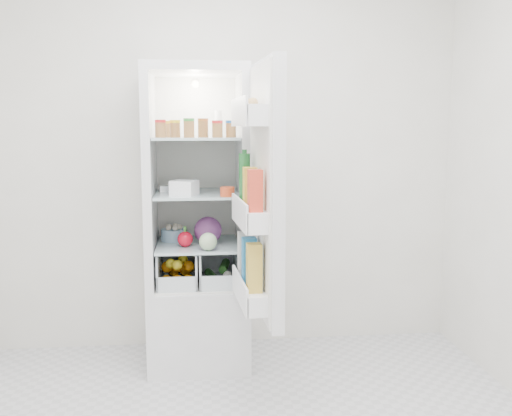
{
  "coord_description": "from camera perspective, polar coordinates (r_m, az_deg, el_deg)",
  "views": [
    {
      "loc": [
        -0.21,
        -2.22,
        1.45
      ],
      "look_at": [
        0.13,
        0.95,
        0.99
      ],
      "focal_mm": 40.0,
      "sensor_mm": 36.0,
      "label": 1
    }
  ],
  "objects": [
    {
      "name": "squeeze_bottle",
      "position": [
        3.52,
        -3.78,
        8.42
      ],
      "size": [
        0.05,
        0.05,
        0.16
      ],
      "primitive_type": "cylinder",
      "rotation": [
        0.0,
        0.0,
        0.02
      ],
      "color": "white",
      "rests_on": "shelf_top"
    },
    {
      "name": "mushroom_bowl",
      "position": [
        3.57,
        -8.24,
        -2.67
      ],
      "size": [
        0.18,
        0.18,
        0.07
      ],
      "primitive_type": "cylinder",
      "rotation": [
        0.0,
        0.0,
        0.16
      ],
      "color": "#9AC6E6",
      "rests_on": "shelf_low"
    },
    {
      "name": "salad_bag",
      "position": [
        3.26,
        -4.82,
        -3.37
      ],
      "size": [
        0.1,
        0.1,
        0.1
      ],
      "primitive_type": "sphere",
      "color": "#A8C896",
      "rests_on": "shelf_low"
    },
    {
      "name": "room_walls",
      "position": [
        2.23,
        -0.76,
        11.79
      ],
      "size": [
        3.02,
        3.02,
        2.61
      ],
      "color": "silver",
      "rests_on": "ground"
    },
    {
      "name": "foil_tray",
      "position": [
        3.52,
        -8.53,
        1.97
      ],
      "size": [
        0.15,
        0.12,
        0.03
      ],
      "primitive_type": "cube",
      "rotation": [
        0.0,
        0.0,
        0.15
      ],
      "color": "silver",
      "rests_on": "shelf_mid"
    },
    {
      "name": "citrus_pile",
      "position": [
        3.5,
        -7.81,
        -6.24
      ],
      "size": [
        0.2,
        0.31,
        0.16
      ],
      "color": "orange",
      "rests_on": "refrigerator"
    },
    {
      "name": "shelf_low",
      "position": [
        3.48,
        -5.84,
        -3.64
      ],
      "size": [
        0.49,
        0.53,
        0.01
      ],
      "primitive_type": "cube",
      "color": "#ACC5CA",
      "rests_on": "refrigerator"
    },
    {
      "name": "condiment_jars",
      "position": [
        3.32,
        -6.4,
        7.78
      ],
      "size": [
        0.46,
        0.32,
        0.08
      ],
      "color": "#B21919",
      "rests_on": "shelf_top"
    },
    {
      "name": "shelf_mid",
      "position": [
        3.43,
        -5.91,
        1.43
      ],
      "size": [
        0.49,
        0.53,
        0.02
      ],
      "primitive_type": "cube",
      "color": "#ACC5CA",
      "rests_on": "refrigerator"
    },
    {
      "name": "tin_red",
      "position": [
        3.22,
        -2.88,
        1.64
      ],
      "size": [
        0.08,
        0.08,
        0.05
      ],
      "primitive_type": "cylinder",
      "rotation": [
        0.0,
        0.0,
        -0.03
      ],
      "color": "#C7411D",
      "rests_on": "shelf_mid"
    },
    {
      "name": "red_cabbage",
      "position": [
        3.44,
        -4.83,
        -2.24
      ],
      "size": [
        0.17,
        0.17,
        0.17
      ],
      "primitive_type": "sphere",
      "color": "#4A1B51",
      "rests_on": "shelf_low"
    },
    {
      "name": "shelf_top",
      "position": [
        3.41,
        -6.0,
        6.95
      ],
      "size": [
        0.49,
        0.53,
        0.02
      ],
      "primitive_type": "cube",
      "color": "#ACC5CA",
      "rests_on": "refrigerator"
    },
    {
      "name": "refrigerator",
      "position": [
        3.56,
        -5.83,
        -4.62
      ],
      "size": [
        0.6,
        0.6,
        1.8
      ],
      "color": "silver",
      "rests_on": "ground"
    },
    {
      "name": "crisper_right",
      "position": [
        3.51,
        -3.8,
        -5.69
      ],
      "size": [
        0.23,
        0.46,
        0.22
      ],
      "primitive_type": null,
      "color": "silver",
      "rests_on": "refrigerator"
    },
    {
      "name": "tub_white",
      "position": [
        3.29,
        -7.18,
        2.01
      ],
      "size": [
        0.17,
        0.17,
        0.09
      ],
      "primitive_type": "cube",
      "rotation": [
        0.0,
        0.0,
        -0.37
      ],
      "color": "white",
      "rests_on": "shelf_mid"
    },
    {
      "name": "crisper_left",
      "position": [
        3.51,
        -7.82,
        -5.75
      ],
      "size": [
        0.23,
        0.46,
        0.22
      ],
      "primitive_type": null,
      "color": "silver",
      "rests_on": "refrigerator"
    },
    {
      "name": "bell_pepper",
      "position": [
        3.38,
        -7.1,
        -3.11
      ],
      "size": [
        0.09,
        0.09,
        0.09
      ],
      "primitive_type": "sphere",
      "color": "red",
      "rests_on": "shelf_low"
    },
    {
      "name": "veg_pile",
      "position": [
        3.52,
        -3.71,
        -6.44
      ],
      "size": [
        0.16,
        0.3,
        0.1
      ],
      "color": "#1F501A",
      "rests_on": "refrigerator"
    },
    {
      "name": "fridge_door",
      "position": [
        2.87,
        0.52,
        1.04
      ],
      "size": [
        0.21,
        0.6,
        1.3
      ],
      "rotation": [
        0.0,
        0.0,
        1.64
      ],
      "color": "silver",
      "rests_on": "refrigerator"
    }
  ]
}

